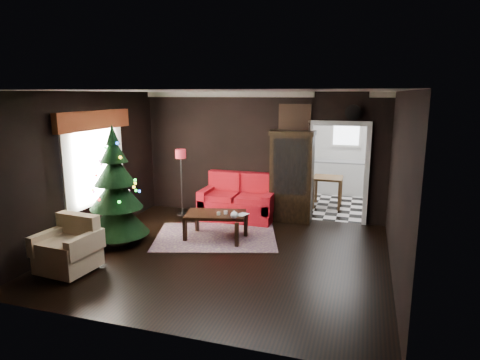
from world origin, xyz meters
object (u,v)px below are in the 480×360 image
(curio_cabinet, at_px, (292,179))
(kitchen_table, at_px, (327,192))
(armchair, at_px, (67,244))
(teapot, at_px, (234,215))
(christmas_tree, at_px, (116,189))
(coffee_table, at_px, (216,226))
(floor_lamp, at_px, (181,183))
(loveseat, at_px, (238,197))
(wall_clock, at_px, (353,112))

(curio_cabinet, bearing_deg, kitchen_table, 65.56)
(armchair, xyz_separation_m, teapot, (2.13, 1.87, 0.13))
(christmas_tree, height_order, armchair, christmas_tree)
(coffee_table, xyz_separation_m, teapot, (0.45, -0.24, 0.33))
(floor_lamp, distance_m, teapot, 2.07)
(christmas_tree, height_order, coffee_table, christmas_tree)
(christmas_tree, relative_size, kitchen_table, 2.91)
(curio_cabinet, height_order, christmas_tree, christmas_tree)
(loveseat, height_order, kitchen_table, loveseat)
(teapot, height_order, wall_clock, wall_clock)
(floor_lamp, bearing_deg, curio_cabinet, 13.45)
(curio_cabinet, xyz_separation_m, wall_clock, (1.20, 0.18, 1.43))
(armchair, bearing_deg, floor_lamp, 86.27)
(loveseat, bearing_deg, armchair, -116.14)
(wall_clock, bearing_deg, floor_lamp, -168.19)
(teapot, relative_size, kitchen_table, 0.21)
(loveseat, relative_size, coffee_table, 1.51)
(loveseat, height_order, armchair, loveseat)
(teapot, bearing_deg, coffee_table, 152.19)
(curio_cabinet, bearing_deg, coffee_table, -126.61)
(curio_cabinet, height_order, teapot, curio_cabinet)
(floor_lamp, distance_m, coffee_table, 1.66)
(curio_cabinet, height_order, kitchen_table, curio_cabinet)
(christmas_tree, xyz_separation_m, kitchen_table, (3.49, 3.76, -0.68))
(floor_lamp, relative_size, wall_clock, 4.63)
(curio_cabinet, relative_size, christmas_tree, 0.87)
(teapot, bearing_deg, kitchen_table, 67.07)
(armchair, distance_m, wall_clock, 5.92)
(armchair, relative_size, wall_clock, 2.55)
(loveseat, xyz_separation_m, floor_lamp, (-1.21, -0.34, 0.33))
(christmas_tree, relative_size, wall_clock, 6.83)
(floor_lamp, distance_m, wall_clock, 3.95)
(loveseat, bearing_deg, floor_lamp, -164.11)
(armchair, bearing_deg, wall_clock, 48.89)
(wall_clock, bearing_deg, teapot, -133.93)
(armchair, height_order, wall_clock, wall_clock)
(loveseat, bearing_deg, curio_cabinet, 10.83)
(floor_lamp, bearing_deg, loveseat, 15.89)
(teapot, bearing_deg, floor_lamp, 142.52)
(loveseat, distance_m, kitchen_table, 2.45)
(teapot, relative_size, wall_clock, 0.48)
(armchair, height_order, kitchen_table, armchair)
(coffee_table, bearing_deg, armchair, -128.55)
(floor_lamp, height_order, kitchen_table, floor_lamp)
(christmas_tree, bearing_deg, loveseat, 51.27)
(coffee_table, bearing_deg, christmas_tree, -155.82)
(floor_lamp, xyz_separation_m, armchair, (-0.49, -3.12, -0.37))
(curio_cabinet, height_order, floor_lamp, curio_cabinet)
(floor_lamp, distance_m, armchair, 3.18)
(curio_cabinet, distance_m, wall_clock, 1.88)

